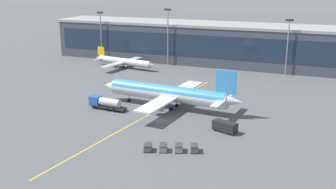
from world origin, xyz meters
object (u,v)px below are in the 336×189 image
object	(u,v)px
baggage_cart_0	(148,147)
baggage_cart_1	(163,148)
baggage_cart_3	(194,148)
fuel_tanker	(105,103)
commuter_jet_far	(124,62)
baggage_cart_2	(179,148)
main_airliner	(168,93)
lavatory_truck	(225,126)

from	to	relation	value
baggage_cart_0	baggage_cart_1	world-z (taller)	same
baggage_cart_3	fuel_tanker	bearing A→B (deg)	150.67
baggage_cart_0	commuter_jet_far	bearing A→B (deg)	121.52
baggage_cart_2	fuel_tanker	bearing A→B (deg)	146.61
main_airliner	baggage_cart_2	distance (m)	29.20
baggage_cart_1	commuter_jet_far	distance (m)	81.89
baggage_cart_1	commuter_jet_far	xyz separation A→B (m)	(-45.44, 68.11, 1.86)
baggage_cart_3	baggage_cart_2	bearing A→B (deg)	-160.60
main_airliner	lavatory_truck	bearing A→B (deg)	-31.51
baggage_cart_0	baggage_cart_1	distance (m)	3.20
baggage_cart_0	main_airliner	bearing A→B (deg)	103.80
commuter_jet_far	baggage_cart_1	bearing A→B (deg)	-56.29
baggage_cart_3	baggage_cart_1	bearing A→B (deg)	-160.60
lavatory_truck	baggage_cart_1	size ratio (longest dim) A/B	2.07
baggage_cart_1	baggage_cart_2	distance (m)	3.20
lavatory_truck	baggage_cart_1	world-z (taller)	lavatory_truck
main_airliner	baggage_cart_3	distance (m)	29.76
baggage_cart_0	baggage_cart_3	distance (m)	9.60
fuel_tanker	commuter_jet_far	distance (m)	52.36
baggage_cart_0	lavatory_truck	bearing A→B (deg)	53.48
lavatory_truck	baggage_cart_3	world-z (taller)	lavatory_truck
baggage_cart_0	baggage_cart_3	bearing A→B (deg)	19.40
fuel_tanker	baggage_cart_0	world-z (taller)	fuel_tanker
fuel_tanker	baggage_cart_1	distance (m)	32.15
baggage_cart_0	commuter_jet_far	xyz separation A→B (m)	(-42.42, 69.17, 1.86)
fuel_tanker	baggage_cart_1	size ratio (longest dim) A/B	3.64
lavatory_truck	baggage_cart_1	xyz separation A→B (m)	(-9.13, -15.34, -0.64)
lavatory_truck	baggage_cart_1	distance (m)	17.86
fuel_tanker	lavatory_truck	bearing A→B (deg)	-7.31
lavatory_truck	baggage_cart_3	distance (m)	13.58
lavatory_truck	baggage_cart_2	bearing A→B (deg)	-113.17
fuel_tanker	baggage_cart_0	size ratio (longest dim) A/B	3.64
baggage_cart_3	commuter_jet_far	size ratio (longest dim) A/B	0.10
main_airliner	commuter_jet_far	world-z (taller)	main_airliner
baggage_cart_0	baggage_cart_2	distance (m)	6.40
baggage_cart_2	baggage_cart_3	world-z (taller)	same
lavatory_truck	commuter_jet_far	size ratio (longest dim) A/B	0.22
baggage_cart_0	baggage_cart_1	xyz separation A→B (m)	(3.02, 1.06, 0.00)
lavatory_truck	commuter_jet_far	xyz separation A→B (m)	(-54.56, 52.77, 1.23)
lavatory_truck	commuter_jet_far	distance (m)	75.91
main_airliner	baggage_cart_1	size ratio (longest dim) A/B	13.94
fuel_tanker	baggage_cart_0	distance (m)	30.54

